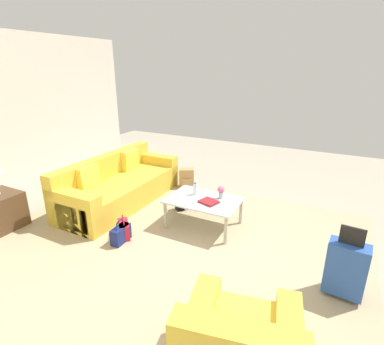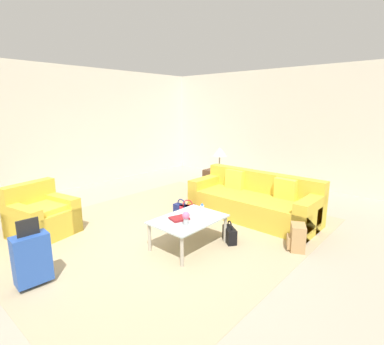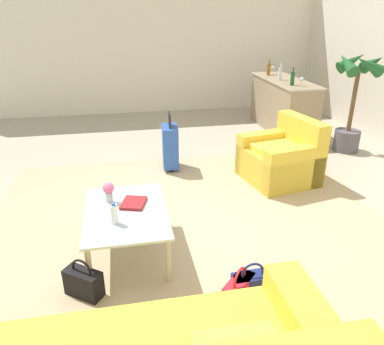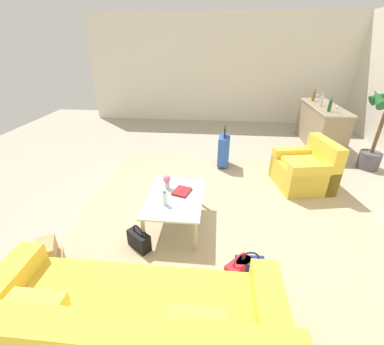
% 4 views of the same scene
% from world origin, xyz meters
% --- Properties ---
extents(ground_plane, '(12.00, 12.00, 0.00)m').
position_xyz_m(ground_plane, '(0.00, 0.00, 0.00)').
color(ground_plane, '#A89E89').
extents(area_rug, '(5.20, 4.40, 0.01)m').
position_xyz_m(area_rug, '(0.60, 0.20, 0.00)').
color(area_rug, tan).
rests_on(area_rug, ground).
extents(couch, '(0.97, 2.46, 0.85)m').
position_xyz_m(couch, '(2.20, -0.60, 0.30)').
color(couch, gold).
rests_on(couch, ground).
extents(coffee_table, '(1.09, 0.76, 0.46)m').
position_xyz_m(coffee_table, '(0.40, -0.50, 0.40)').
color(coffee_table, silver).
rests_on(coffee_table, ground).
extents(water_bottle, '(0.06, 0.06, 0.20)m').
position_xyz_m(water_bottle, '(0.60, -0.60, 0.55)').
color(water_bottle, silver).
rests_on(water_bottle, coffee_table).
extents(coffee_table_book, '(0.31, 0.28, 0.03)m').
position_xyz_m(coffee_table_book, '(0.28, -0.42, 0.47)').
color(coffee_table_book, maroon).
rests_on(coffee_table_book, coffee_table).
extents(flower_vase, '(0.11, 0.11, 0.21)m').
position_xyz_m(flower_vase, '(0.18, -0.65, 0.58)').
color(flower_vase, '#B2B7BC').
rests_on(flower_vase, coffee_table).
extents(suitcase_blue, '(0.42, 0.25, 0.85)m').
position_xyz_m(suitcase_blue, '(-1.60, 0.20, 0.36)').
color(suitcase_blue, '#2851AD').
rests_on(suitcase_blue, ground).
extents(handbag_red, '(0.33, 0.32, 0.36)m').
position_xyz_m(handbag_red, '(1.30, 0.34, 0.13)').
color(handbag_red, red).
rests_on(handbag_red, ground).
extents(handbag_black, '(0.30, 0.34, 0.36)m').
position_xyz_m(handbag_black, '(0.94, -0.89, 0.13)').
color(handbag_black, black).
rests_on(handbag_black, ground).
extents(handbag_navy, '(0.16, 0.33, 0.36)m').
position_xyz_m(handbag_navy, '(1.25, 0.46, 0.13)').
color(handbag_navy, navy).
rests_on(handbag_navy, ground).
extents(backpack_tan, '(0.36, 0.34, 0.40)m').
position_xyz_m(backpack_tan, '(1.40, -1.79, 0.19)').
color(backpack_tan, tan).
rests_on(backpack_tan, ground).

